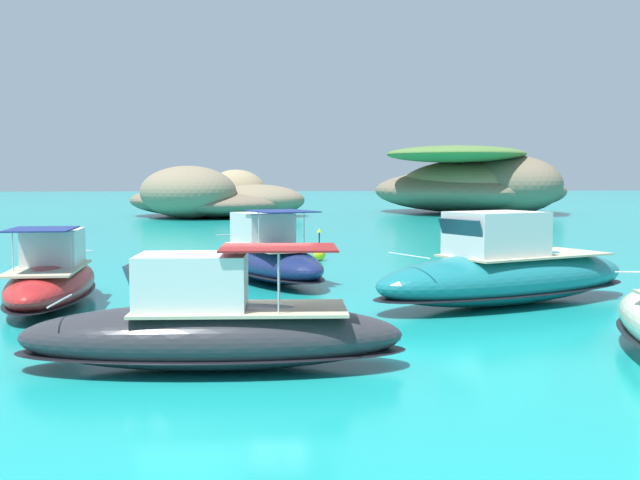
% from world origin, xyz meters
% --- Properties ---
extents(ground_plane, '(400.00, 400.00, 0.00)m').
position_xyz_m(ground_plane, '(0.00, 0.00, 0.00)').
color(ground_plane, teal).
extents(islet_large, '(26.32, 27.73, 6.91)m').
position_xyz_m(islet_large, '(24.64, 62.80, 2.84)').
color(islet_large, '#756651').
rests_on(islet_large, ground).
extents(islet_small, '(20.71, 20.29, 4.83)m').
position_xyz_m(islet_small, '(-2.60, 58.30, 1.73)').
color(islet_small, '#756651').
rests_on(islet_small, ground).
extents(motorboat_teal, '(9.65, 6.23, 2.74)m').
position_xyz_m(motorboat_teal, '(7.60, 5.48, 0.92)').
color(motorboat_teal, '#19727A').
rests_on(motorboat_teal, ground).
extents(motorboat_red, '(2.53, 7.52, 2.33)m').
position_xyz_m(motorboat_red, '(-5.69, 6.72, 0.74)').
color(motorboat_red, red).
rests_on(motorboat_red, ground).
extents(motorboat_charcoal, '(7.75, 2.75, 2.39)m').
position_xyz_m(motorboat_charcoal, '(-0.79, -1.43, 0.76)').
color(motorboat_charcoal, '#2D2D33').
rests_on(motorboat_charcoal, ground).
extents(motorboat_navy, '(5.15, 8.63, 2.59)m').
position_xyz_m(motorboat_navy, '(0.75, 11.57, 0.83)').
color(motorboat_navy, navy).
rests_on(motorboat_navy, ground).
extents(channel_buoy, '(0.56, 0.56, 1.48)m').
position_xyz_m(channel_buoy, '(3.35, 17.95, 0.34)').
color(channel_buoy, yellow).
rests_on(channel_buoy, ground).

